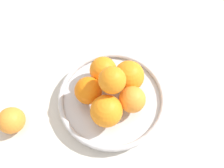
{
  "coord_description": "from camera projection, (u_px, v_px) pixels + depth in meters",
  "views": [
    {
      "loc": [
        -0.26,
        0.02,
        0.57
      ],
      "look_at": [
        0.0,
        0.0,
        0.1
      ],
      "focal_mm": 35.0,
      "sensor_mm": 36.0,
      "label": 1
    }
  ],
  "objects": [
    {
      "name": "stray_orange",
      "position": [
        12.0,
        120.0,
        0.56
      ],
      "size": [
        0.07,
        0.07,
        0.07
      ],
      "primitive_type": "sphere",
      "color": "orange",
      "rests_on": "ground_plane"
    },
    {
      "name": "fruit_bowl",
      "position": [
        112.0,
        98.0,
        0.61
      ],
      "size": [
        0.3,
        0.3,
        0.04
      ],
      "color": "silver",
      "rests_on": "ground_plane"
    },
    {
      "name": "orange_pile",
      "position": [
        112.0,
        88.0,
        0.55
      ],
      "size": [
        0.2,
        0.18,
        0.13
      ],
      "color": "orange",
      "rests_on": "fruit_bowl"
    },
    {
      "name": "ground_plane",
      "position": [
        112.0,
        101.0,
        0.62
      ],
      "size": [
        4.0,
        4.0,
        0.0
      ],
      "primitive_type": "plane",
      "color": "beige"
    }
  ]
}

